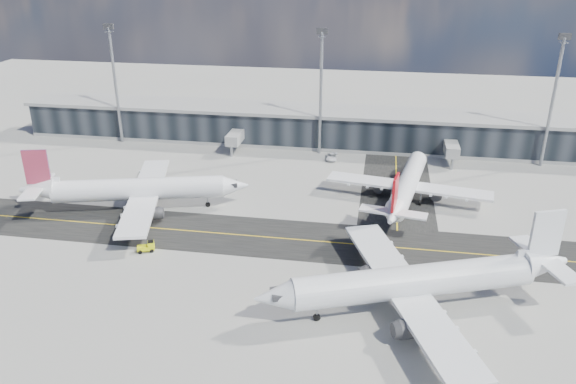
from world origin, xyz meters
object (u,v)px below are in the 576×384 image
airliner_redtail (407,185)px  airliner_near (418,281)px  airliner_af (136,189)px  service_van (332,157)px  baggage_tug (147,247)px

airliner_redtail → airliner_near: size_ratio=0.88×
airliner_af → airliner_redtail: 50.70m
airliner_near → service_van: 59.27m
airliner_near → service_van: (-16.84, 56.72, -3.59)m
airliner_af → baggage_tug: size_ratio=13.54×
airliner_near → baggage_tug: 42.81m
airliner_af → service_van: bearing=120.3°
airliner_near → baggage_tug: airliner_near is taller
baggage_tug → service_van: bearing=131.3°
airliner_near → baggage_tug: (-41.76, 8.75, -3.41)m
service_van → airliner_af: bearing=-135.7°
baggage_tug → airliner_af: bearing=-172.5°
airliner_near → service_van: size_ratio=8.53×
airliner_af → service_van: 46.96m
airliner_af → airliner_redtail: airliner_af is taller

